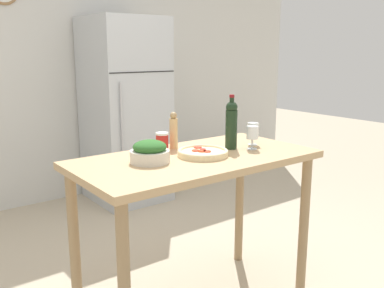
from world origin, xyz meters
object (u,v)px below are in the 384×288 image
object	(u,v)px
pepper_mill	(174,131)
homemade_pizza	(203,153)
refrigerator	(125,111)
salt_canister	(162,142)
wine_glass_far	(253,130)
wine_glass_near	(252,134)
salad_bowl	(150,152)
wine_bottle	(231,124)

from	to	relation	value
pepper_mill	homemade_pizza	size ratio (longest dim) A/B	0.78
refrigerator	salt_canister	xyz separation A→B (m)	(-0.70, -1.72, 0.08)
homemade_pizza	refrigerator	bearing A→B (deg)	73.49
salt_canister	wine_glass_far	bearing A→B (deg)	-18.55
wine_glass_near	salt_canister	distance (m)	0.52
refrigerator	wine_glass_near	world-z (taller)	refrigerator
wine_glass_far	pepper_mill	size ratio (longest dim) A/B	0.63
wine_glass_near	salad_bowl	bearing A→B (deg)	171.05
salad_bowl	wine_bottle	bearing A→B (deg)	-1.75
salad_bowl	salt_canister	world-z (taller)	salad_bowl
wine_bottle	homemade_pizza	size ratio (longest dim) A/B	1.14
refrigerator	pepper_mill	world-z (taller)	refrigerator
salad_bowl	homemade_pizza	bearing A→B (deg)	-9.90
wine_glass_near	salad_bowl	world-z (taller)	wine_glass_near
refrigerator	salad_bowl	xyz separation A→B (m)	(-0.87, -1.88, 0.07)
wine_bottle	pepper_mill	size ratio (longest dim) A/B	1.47
wine_bottle	homemade_pizza	distance (m)	0.27
wine_bottle	wine_glass_far	size ratio (longest dim) A/B	2.32
wine_glass_near	salad_bowl	distance (m)	0.63
wine_glass_far	wine_glass_near	bearing A→B (deg)	-136.59
wine_bottle	pepper_mill	bearing A→B (deg)	141.74
wine_bottle	wine_glass_near	distance (m)	0.13
pepper_mill	wine_glass_far	bearing A→B (deg)	-25.48
pepper_mill	homemade_pizza	distance (m)	0.26
refrigerator	salt_canister	distance (m)	1.86
wine_glass_near	pepper_mill	bearing A→B (deg)	140.50
wine_glass_near	wine_glass_far	distance (m)	0.12
wine_bottle	salt_canister	size ratio (longest dim) A/B	2.86
pepper_mill	salad_bowl	world-z (taller)	pepper_mill
wine_glass_far	salt_canister	size ratio (longest dim) A/B	1.23
wine_bottle	salad_bowl	size ratio (longest dim) A/B	1.55
refrigerator	wine_glass_far	world-z (taller)	refrigerator
refrigerator	wine_bottle	size ratio (longest dim) A/B	5.65
refrigerator	salt_canister	bearing A→B (deg)	-111.96
wine_glass_near	wine_glass_far	bearing A→B (deg)	43.41
pepper_mill	salt_canister	size ratio (longest dim) A/B	1.95
refrigerator	salt_canister	size ratio (longest dim) A/B	16.16
wine_glass_far	salt_canister	xyz separation A→B (m)	(-0.53, 0.18, -0.03)
homemade_pizza	salt_canister	bearing A→B (deg)	119.77
wine_glass_far	salt_canister	world-z (taller)	wine_glass_far
wine_bottle	homemade_pizza	xyz separation A→B (m)	(-0.24, -0.04, -0.13)
pepper_mill	salt_canister	xyz separation A→B (m)	(-0.10, -0.03, -0.05)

